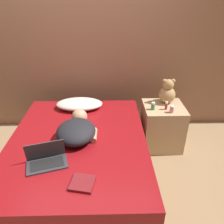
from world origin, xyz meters
TOP-DOWN VIEW (x-y plane):
  - ground_plane at (0.00, 0.00)m, footprint 12.00×12.00m
  - wall_back at (0.00, 1.18)m, footprint 8.00×0.06m
  - bed at (0.00, 0.00)m, footprint 1.43×1.80m
  - nightstand at (1.03, 0.57)m, footprint 0.50×0.48m
  - pillow at (-0.05, 0.67)m, footprint 0.59×0.34m
  - person_lying at (-0.00, 0.03)m, footprint 0.41×0.62m
  - laptop at (-0.23, -0.37)m, footprint 0.38×0.28m
  - teddy_bear at (1.08, 0.69)m, footprint 0.21×0.21m
  - bottle_green at (0.86, 0.50)m, footprint 0.05×0.05m
  - bottle_red at (1.02, 0.50)m, footprint 0.03×0.03m
  - bottle_pink at (1.07, 0.41)m, footprint 0.05×0.05m
  - book at (0.11, -0.61)m, footprint 0.21×0.21m

SIDE VIEW (x-z plane):
  - ground_plane at x=0.00m, z-range 0.00..0.00m
  - bed at x=0.00m, z-range 0.00..0.52m
  - nightstand at x=1.03m, z-range 0.00..0.58m
  - book at x=0.11m, z-range 0.52..0.55m
  - laptop at x=-0.23m, z-range 0.47..0.67m
  - pillow at x=-0.05m, z-range 0.52..0.64m
  - person_lying at x=0.00m, z-range 0.52..0.70m
  - bottle_pink at x=1.07m, z-range 0.58..0.67m
  - bottle_green at x=0.86m, z-range 0.58..0.68m
  - bottle_red at x=1.02m, z-range 0.58..0.68m
  - teddy_bear at x=1.08m, z-range 0.56..0.88m
  - wall_back at x=0.00m, z-range 0.00..2.60m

